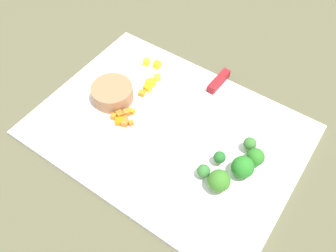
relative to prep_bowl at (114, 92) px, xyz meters
The scene contains 24 objects.
ground_plane 0.15m from the prep_bowl, behind, with size 4.00×4.00×0.00m, color brown.
cutting_board 0.15m from the prep_bowl, behind, with size 0.55×0.40×0.01m, color white.
prep_bowl is the anchor object (origin of this frame).
chef_knife 0.20m from the prep_bowl, 149.57° to the right, with size 0.03×0.34×0.02m.
carrot_dice_0 0.06m from the prep_bowl, 156.69° to the left, with size 0.01×0.01×0.01m, color orange.
carrot_dice_1 0.08m from the prep_bowl, 145.39° to the left, with size 0.01×0.02×0.01m, color orange.
carrot_dice_2 0.07m from the prep_bowl, 149.14° to the left, with size 0.01×0.01×0.01m, color orange.
carrot_dice_3 0.08m from the prep_bowl, 138.32° to the left, with size 0.02×0.02×0.01m, color orange.
carrot_dice_4 0.06m from the prep_bowl, 128.64° to the left, with size 0.01×0.01×0.01m, color orange.
carrot_dice_5 0.06m from the prep_bowl, 141.56° to the left, with size 0.02×0.01×0.01m, color orange.
carrot_dice_6 0.06m from the prep_bowl, 138.47° to the right, with size 0.01×0.01×0.01m, color orange.
carrot_dice_7 0.09m from the prep_bowl, 153.63° to the left, with size 0.01×0.01×0.01m, color orange.
carrot_dice_8 0.06m from the prep_bowl, 166.98° to the left, with size 0.01×0.01×0.01m, color orange.
pepper_dice_0 0.09m from the prep_bowl, 119.96° to the right, with size 0.02×0.02×0.02m, color yellow.
pepper_dice_1 0.08m from the prep_bowl, 128.05° to the right, with size 0.02×0.01×0.01m, color yellow.
pepper_dice_2 0.13m from the prep_bowl, 88.12° to the right, with size 0.01×0.01×0.02m, color yellow.
pepper_dice_3 0.11m from the prep_bowl, 115.25° to the right, with size 0.01×0.01×0.01m, color yellow.
pepper_dice_4 0.14m from the prep_bowl, 99.43° to the right, with size 0.01×0.02×0.02m, color yellow.
broccoli_floret_0 0.33m from the prep_bowl, behind, with size 0.04×0.04×0.05m.
broccoli_floret_1 0.28m from the prep_bowl, behind, with size 0.02×0.02×0.03m.
broccoli_floret_2 0.32m from the prep_bowl, behind, with size 0.03×0.03×0.04m.
broccoli_floret_3 0.31m from the prep_bowl, 168.07° to the left, with size 0.04×0.04×0.05m.
broccoli_floret_4 0.27m from the prep_bowl, 167.78° to the left, with size 0.03×0.03×0.03m.
broccoli_floret_5 0.34m from the prep_bowl, behind, with size 0.04×0.04×0.04m.
Camera 1 is at (-0.25, 0.36, 0.61)m, focal length 37.71 mm.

